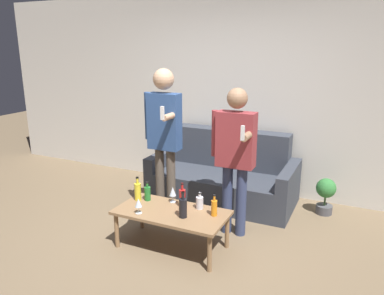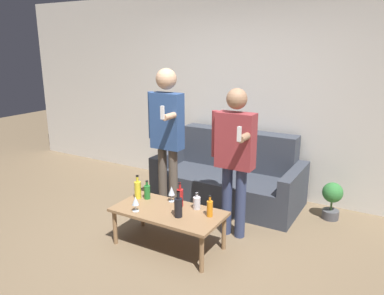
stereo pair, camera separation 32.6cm
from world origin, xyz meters
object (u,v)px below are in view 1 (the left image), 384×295
Objects in this scene: bottle_orange at (214,207)px; person_standing_right at (235,151)px; coffee_table at (172,215)px; person_standing_left at (164,130)px; couch at (224,176)px.

bottle_orange is 0.14× the size of person_standing_right.
person_standing_right is at bearing 50.10° from coffee_table.
couch is at bearing 62.37° from person_standing_left.
person_standing_left is at bearing -117.63° from couch.
coffee_table is at bearing -168.22° from bottle_orange.
couch is 1.40m from bottle_orange.
bottle_orange is 0.12× the size of person_standing_left.
person_standing_right is at bearing -2.41° from person_standing_left.
coffee_table is 1.01m from person_standing_left.
person_standing_left is at bearing 124.27° from coffee_table.
coffee_table is at bearing -91.41° from couch.
coffee_table is 0.93m from person_standing_right.
person_standing_left is 1.10× the size of person_standing_right.
couch reaches higher than coffee_table.
person_standing_left is at bearing 177.59° from person_standing_right.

